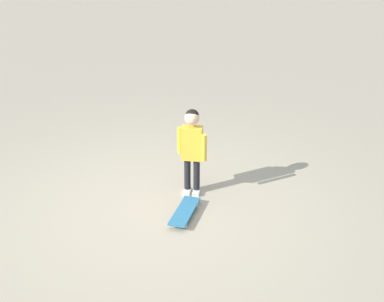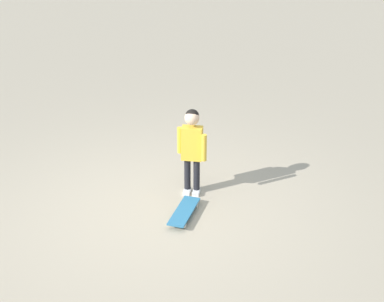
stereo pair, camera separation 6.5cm
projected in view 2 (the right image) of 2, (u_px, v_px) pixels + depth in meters
ground_plane at (155, 211)px, 6.17m from camera, size 50.00×50.00×0.00m
child_person at (192, 143)px, 6.28m from camera, size 0.41×0.24×1.06m
skateboard at (184, 212)px, 6.06m from camera, size 0.34×0.66×0.07m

